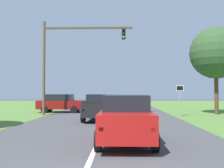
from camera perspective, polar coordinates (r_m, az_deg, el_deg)
The scene contains 7 objects.
ground_plane at distance 15.35m, azimuth -1.69°, elevation -9.26°, with size 120.00×120.00×0.00m, color #424244.
red_suv_near at distance 10.78m, azimuth 2.93°, elevation -7.11°, with size 2.19×4.94×1.90m.
pickup_truck_lead at distance 19.06m, azimuth -2.45°, elevation -4.88°, with size 2.37×5.12×1.85m.
traffic_light at distance 23.74m, azimuth -9.65°, elevation 6.51°, with size 7.83×0.40×8.17m.
keep_moving_sign at distance 22.82m, azimuth 14.21°, elevation -2.42°, with size 0.60×0.09×2.67m.
oak_tree_right at distance 26.14m, azimuth 21.22°, elevation 6.18°, with size 4.69×4.69×7.91m.
crossing_suv_far at distance 27.00m, azimuth -10.85°, elevation -3.96°, with size 4.59×2.09×1.78m.
Camera 1 is at (0.87, -4.90, 2.03)m, focal length 43.03 mm.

